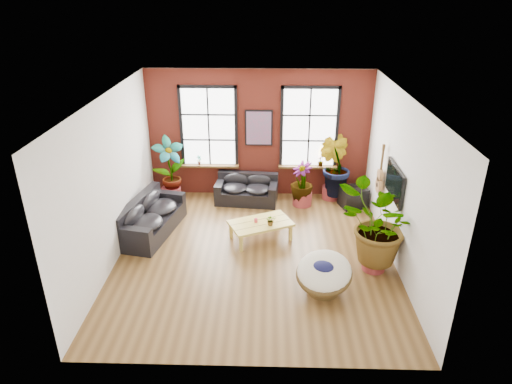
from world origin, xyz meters
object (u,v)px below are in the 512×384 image
sofa_back (247,190)px  papasan_chair (324,274)px  sofa_left (150,218)px  coffee_table (261,224)px

sofa_back → papasan_chair: papasan_chair is taller
sofa_left → papasan_chair: (3.91, -2.22, 0.03)m
sofa_back → coffee_table: size_ratio=1.08×
sofa_back → sofa_left: sofa_left is taller
coffee_table → papasan_chair: size_ratio=1.14×
sofa_left → coffee_table: sofa_left is taller
coffee_table → papasan_chair: papasan_chair is taller
sofa_left → papasan_chair: size_ratio=1.63×
coffee_table → sofa_back: bearing=76.7°
sofa_back → papasan_chair: size_ratio=1.23×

